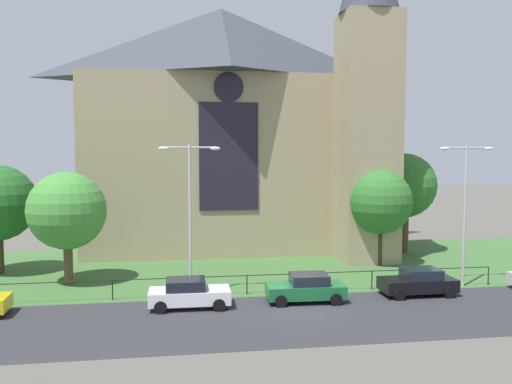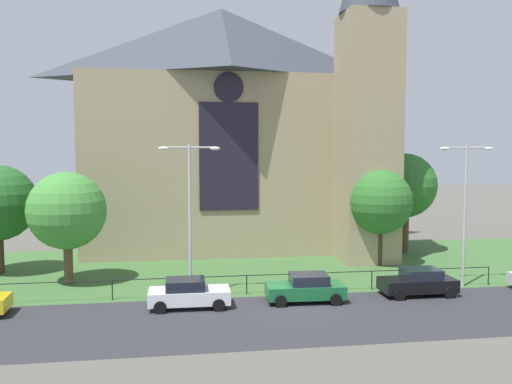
{
  "view_description": "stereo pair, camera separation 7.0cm",
  "coord_description": "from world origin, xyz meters",
  "px_view_note": "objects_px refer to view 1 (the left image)",
  "views": [
    {
      "loc": [
        -6.21,
        -26.98,
        8.21
      ],
      "look_at": [
        -0.9,
        8.0,
        5.4
      ],
      "focal_mm": 37.46,
      "sensor_mm": 36.0,
      "label": 1
    },
    {
      "loc": [
        -6.14,
        -26.99,
        8.21
      ],
      "look_at": [
        -0.9,
        8.0,
        5.4
      ],
      "focal_mm": 37.46,
      "sensor_mm": 36.0,
      "label": 2
    }
  ],
  "objects_px": {
    "streetlamp_near": "(190,201)",
    "tree_left_near": "(67,211)",
    "streetlamp_far": "(465,197)",
    "parked_car_green": "(306,288)",
    "tree_right_near": "(380,202)",
    "church_building": "(231,125)",
    "parked_car_black": "(418,282)",
    "tree_right_far": "(404,186)",
    "parked_car_white": "(189,293)"
  },
  "relations": [
    {
      "from": "tree_right_far",
      "to": "streetlamp_near",
      "type": "distance_m",
      "value": 20.47
    },
    {
      "from": "parked_car_green",
      "to": "tree_right_near",
      "type": "bearing_deg",
      "value": -129.74
    },
    {
      "from": "parked_car_white",
      "to": "parked_car_green",
      "type": "bearing_deg",
      "value": 2.05
    },
    {
      "from": "tree_left_near",
      "to": "streetlamp_far",
      "type": "height_order",
      "value": "streetlamp_far"
    },
    {
      "from": "church_building",
      "to": "parked_car_green",
      "type": "relative_size",
      "value": 6.09
    },
    {
      "from": "tree_right_far",
      "to": "parked_car_green",
      "type": "xyz_separation_m",
      "value": [
        -11.15,
        -12.69,
        -4.55
      ]
    },
    {
      "from": "parked_car_white",
      "to": "tree_right_near",
      "type": "bearing_deg",
      "value": 31.98
    },
    {
      "from": "parked_car_white",
      "to": "streetlamp_near",
      "type": "bearing_deg",
      "value": 85.86
    },
    {
      "from": "church_building",
      "to": "tree_right_near",
      "type": "relative_size",
      "value": 3.81
    },
    {
      "from": "church_building",
      "to": "parked_car_green",
      "type": "xyz_separation_m",
      "value": [
        2.22,
        -17.36,
        -9.53
      ]
    },
    {
      "from": "church_building",
      "to": "streetlamp_near",
      "type": "height_order",
      "value": "church_building"
    },
    {
      "from": "parked_car_white",
      "to": "parked_car_black",
      "type": "height_order",
      "value": "same"
    },
    {
      "from": "streetlamp_near",
      "to": "parked_car_white",
      "type": "distance_m",
      "value": 5.03
    },
    {
      "from": "church_building",
      "to": "parked_car_white",
      "type": "distance_m",
      "value": 20.35
    },
    {
      "from": "streetlamp_far",
      "to": "parked_car_green",
      "type": "distance_m",
      "value": 11.28
    },
    {
      "from": "streetlamp_near",
      "to": "tree_right_near",
      "type": "bearing_deg",
      "value": 25.34
    },
    {
      "from": "streetlamp_far",
      "to": "parked_car_green",
      "type": "xyz_separation_m",
      "value": [
        -10.12,
        -1.75,
        -4.66
      ]
    },
    {
      "from": "parked_car_white",
      "to": "parked_car_green",
      "type": "xyz_separation_m",
      "value": [
        6.32,
        0.14,
        0.0
      ]
    },
    {
      "from": "streetlamp_far",
      "to": "parked_car_black",
      "type": "height_order",
      "value": "streetlamp_far"
    },
    {
      "from": "parked_car_black",
      "to": "tree_right_far",
      "type": "bearing_deg",
      "value": -110.57
    },
    {
      "from": "parked_car_white",
      "to": "parked_car_black",
      "type": "bearing_deg",
      "value": 2.85
    },
    {
      "from": "tree_right_far",
      "to": "streetlamp_near",
      "type": "bearing_deg",
      "value": -147.71
    },
    {
      "from": "streetlamp_near",
      "to": "parked_car_green",
      "type": "relative_size",
      "value": 2.0
    },
    {
      "from": "church_building",
      "to": "tree_left_near",
      "type": "bearing_deg",
      "value": -134.65
    },
    {
      "from": "tree_right_near",
      "to": "streetlamp_near",
      "type": "xyz_separation_m",
      "value": [
        -13.52,
        -6.4,
        0.87
      ]
    },
    {
      "from": "streetlamp_near",
      "to": "tree_left_near",
      "type": "bearing_deg",
      "value": 150.15
    },
    {
      "from": "parked_car_white",
      "to": "parked_car_black",
      "type": "distance_m",
      "value": 12.93
    },
    {
      "from": "parked_car_green",
      "to": "parked_car_black",
      "type": "relative_size",
      "value": 1.01
    },
    {
      "from": "church_building",
      "to": "streetlamp_near",
      "type": "distance_m",
      "value": 16.82
    },
    {
      "from": "streetlamp_near",
      "to": "parked_car_white",
      "type": "bearing_deg",
      "value": -94.89
    },
    {
      "from": "streetlamp_far",
      "to": "parked_car_white",
      "type": "xyz_separation_m",
      "value": [
        -16.44,
        -1.9,
        -4.66
      ]
    },
    {
      "from": "tree_right_far",
      "to": "tree_right_near",
      "type": "bearing_deg",
      "value": -129.86
    },
    {
      "from": "streetlamp_near",
      "to": "streetlamp_far",
      "type": "height_order",
      "value": "streetlamp_near"
    },
    {
      "from": "streetlamp_far",
      "to": "parked_car_white",
      "type": "height_order",
      "value": "streetlamp_far"
    },
    {
      "from": "tree_left_near",
      "to": "parked_car_white",
      "type": "xyz_separation_m",
      "value": [
        7.16,
        -6.1,
        -3.75
      ]
    },
    {
      "from": "streetlamp_near",
      "to": "parked_car_white",
      "type": "relative_size",
      "value": 2.02
    },
    {
      "from": "streetlamp_far",
      "to": "parked_car_green",
      "type": "relative_size",
      "value": 2.0
    },
    {
      "from": "church_building",
      "to": "streetlamp_far",
      "type": "relative_size",
      "value": 3.05
    },
    {
      "from": "church_building",
      "to": "tree_right_near",
      "type": "bearing_deg",
      "value": -43.85
    },
    {
      "from": "church_building",
      "to": "tree_right_far",
      "type": "distance_m",
      "value": 15.01
    },
    {
      "from": "parked_car_green",
      "to": "streetlamp_near",
      "type": "bearing_deg",
      "value": -13.56
    },
    {
      "from": "tree_right_far",
      "to": "streetlamp_near",
      "type": "height_order",
      "value": "streetlamp_near"
    },
    {
      "from": "tree_right_far",
      "to": "streetlamp_far",
      "type": "bearing_deg",
      "value": -95.39
    },
    {
      "from": "tree_right_near",
      "to": "tree_left_near",
      "type": "distance_m",
      "value": 20.96
    },
    {
      "from": "streetlamp_near",
      "to": "church_building",
      "type": "bearing_deg",
      "value": 75.84
    },
    {
      "from": "church_building",
      "to": "tree_right_far",
      "type": "bearing_deg",
      "value": -19.26
    },
    {
      "from": "tree_right_far",
      "to": "tree_left_near",
      "type": "relative_size",
      "value": 1.15
    },
    {
      "from": "parked_car_white",
      "to": "parked_car_green",
      "type": "distance_m",
      "value": 6.32
    },
    {
      "from": "streetlamp_near",
      "to": "parked_car_white",
      "type": "height_order",
      "value": "streetlamp_near"
    },
    {
      "from": "church_building",
      "to": "parked_car_green",
      "type": "height_order",
      "value": "church_building"
    }
  ]
}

